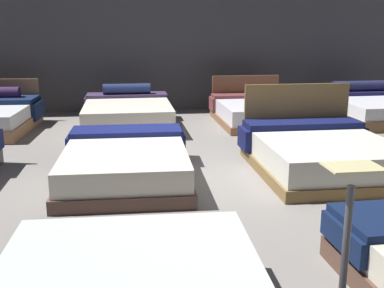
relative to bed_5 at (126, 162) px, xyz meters
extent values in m
cube|color=gray|center=(1.18, 0.09, -0.22)|extent=(18.00, 18.00, 0.02)
cube|color=#47474C|center=(1.18, 4.69, 1.54)|extent=(18.00, 0.06, 3.50)
cube|color=#101E40|center=(1.52, -2.44, 0.09)|extent=(0.07, 0.60, 0.18)
cube|color=brown|center=(0.00, -0.04, -0.13)|extent=(1.48, 2.08, 0.14)
cube|color=silver|center=(0.00, -0.04, 0.07)|extent=(1.42, 2.02, 0.25)
cube|color=navy|center=(0.02, 0.68, 0.22)|extent=(1.42, 0.57, 0.06)
cube|color=navy|center=(-0.70, 0.70, 0.05)|extent=(0.07, 0.54, 0.28)
cube|color=navy|center=(0.73, 0.67, 0.05)|extent=(0.07, 0.54, 0.28)
cube|color=brown|center=(2.38, -0.10, -0.14)|extent=(1.59, 1.93, 0.13)
cube|color=silver|center=(2.38, -0.10, 0.07)|extent=(1.53, 1.87, 0.29)
cube|color=brown|center=(2.38, 0.87, 0.28)|extent=(1.49, 0.04, 0.98)
cube|color=#101642|center=(2.38, 0.61, 0.26)|extent=(1.57, 0.45, 0.08)
cube|color=#101642|center=(1.57, 0.61, 0.08)|extent=(0.08, 0.45, 0.28)
cube|color=#101642|center=(3.18, 0.62, 0.08)|extent=(0.08, 0.45, 0.28)
cube|color=#936949|center=(-2.34, 3.87, 0.19)|extent=(1.41, 0.12, 0.80)
cube|color=#132144|center=(-1.61, 3.44, 0.06)|extent=(0.12, 0.72, 0.31)
cube|color=olive|center=(0.03, 2.89, -0.13)|extent=(1.56, 2.15, 0.15)
cube|color=silver|center=(0.03, 2.89, 0.10)|extent=(1.50, 2.09, 0.30)
cube|color=#3F2F51|center=(0.02, 3.68, 0.27)|extent=(1.52, 0.52, 0.05)
cube|color=#3F2F51|center=(-0.75, 3.67, 0.11)|extent=(0.06, 0.50, 0.27)
cube|color=#3F2F51|center=(0.79, 3.69, 0.11)|extent=(0.06, 0.50, 0.27)
cylinder|color=navy|center=(0.02, 3.62, 0.40)|extent=(0.89, 0.20, 0.19)
cube|color=brown|center=(2.42, 2.95, -0.14)|extent=(1.48, 1.92, 0.13)
cube|color=silver|center=(2.42, 2.95, 0.06)|extent=(1.42, 1.86, 0.26)
cube|color=brown|center=(2.41, 3.90, 0.19)|extent=(1.38, 0.05, 0.80)
cube|color=brown|center=(2.42, 3.67, 0.22)|extent=(1.45, 0.42, 0.06)
cube|color=brown|center=(1.68, 3.66, 0.06)|extent=(0.06, 0.41, 0.25)
cube|color=brown|center=(3.15, 3.67, 0.06)|extent=(0.06, 0.41, 0.25)
cube|color=brown|center=(4.71, 2.88, -0.11)|extent=(1.64, 2.05, 0.19)
cube|color=silver|center=(4.71, 2.88, 0.10)|extent=(1.58, 1.99, 0.22)
cube|color=#1A194B|center=(4.70, 3.61, 0.24)|extent=(1.59, 0.54, 0.07)
cube|color=#1A194B|center=(3.90, 3.59, 0.11)|extent=(0.08, 0.51, 0.19)
cylinder|color=#202348|center=(4.70, 3.57, 0.38)|extent=(1.15, 0.24, 0.22)
cylinder|color=#3F3F44|center=(1.18, -3.14, 0.27)|extent=(0.04, 0.04, 0.94)
cube|color=beige|center=(1.18, -3.14, 0.84)|extent=(0.28, 0.20, 0.01)
camera|label=1|loc=(0.07, -5.26, 1.52)|focal=43.32mm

